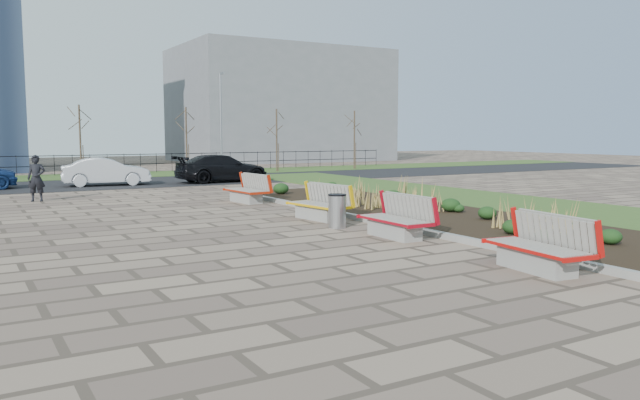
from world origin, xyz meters
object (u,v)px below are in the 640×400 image
bench_d (246,189)px  bench_c (318,202)px  bench_a (536,244)px  lamp_east (221,124)px  bench_b (394,217)px  car_black (222,168)px  litter_bin (337,211)px  pedestrian (36,178)px  car_silver (106,172)px

bench_d → bench_c: bearing=-94.9°
bench_a → lamp_east: lamp_east is taller
lamp_east → bench_b: bearing=-101.8°
bench_b → car_black: bearing=82.1°
litter_bin → pedestrian: (-6.09, 11.03, 0.41)m
bench_d → lamp_east: 16.14m
bench_a → pedestrian: size_ratio=1.23×
bench_c → car_black: (2.73, 14.43, 0.21)m
lamp_east → bench_a: bearing=-100.1°
litter_bin → bench_b: bearing=-79.8°
bench_b → bench_a: bearing=-89.3°
bench_b → car_silver: car_silver is taller
bench_d → litter_bin: 6.82m
bench_d → car_black: (2.73, 9.26, 0.21)m
bench_b → pedestrian: 14.54m
car_black → litter_bin: bearing=166.7°
car_silver → lamp_east: size_ratio=0.66×
bench_d → pedestrian: (-6.45, 4.22, 0.35)m
bench_d → pedestrian: 7.71m
bench_a → bench_c: same height
litter_bin → bench_d: bearing=87.0°
litter_bin → car_silver: bearing=98.4°
litter_bin → bench_a: bearing=-86.7°
car_silver → car_black: (5.56, -0.71, 0.04)m
bench_d → car_black: 9.66m
bench_c → car_silver: 15.40m
bench_a → car_silver: (-2.83, 22.99, 0.18)m
bench_c → lamp_east: lamp_east is taller
car_silver → bench_c: bearing=-162.8°
bench_b → bench_d: same height
bench_a → bench_b: 4.22m
bench_c → bench_b: bearing=-98.0°
bench_a → lamp_east: 28.71m
bench_a → bench_d: size_ratio=1.00×
lamp_east → car_black: bearing=-111.1°
bench_a → pedestrian: bearing=116.9°
bench_b → litter_bin: bench_b is taller
bench_c → lamp_east: size_ratio=0.35×
car_silver → car_black: car_black is taller
pedestrian → bench_b: bearing=-43.7°
bench_a → lamp_east: bearing=86.3°
bench_a → bench_b: same height
litter_bin → lamp_east: size_ratio=0.15×
bench_c → pedestrian: (-6.45, 9.39, 0.35)m
bench_a → pedestrian: (-6.45, 17.25, 0.35)m
car_black → bench_a: bearing=170.6°
bench_b → pedestrian: bearing=117.0°
bench_d → car_black: bearing=68.6°
litter_bin → car_silver: car_silver is taller
bench_a → bench_b: size_ratio=1.00×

